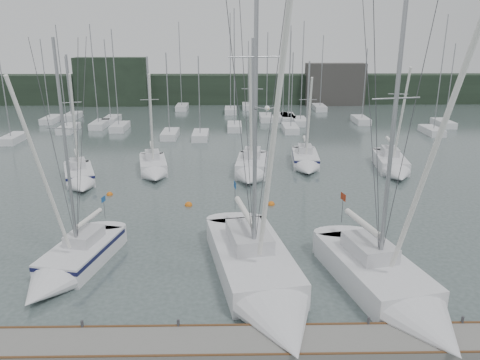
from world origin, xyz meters
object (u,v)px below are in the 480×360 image
(sailboat_near_center, at_px, (264,286))
(sailboat_mid_d, at_px, (306,162))
(sailboat_mid_a, at_px, (80,178))
(sailboat_mid_b, at_px, (154,169))
(buoy_b, at_px, (271,205))
(buoy_c, at_px, (110,195))
(sailboat_mid_c, at_px, (251,170))
(sailboat_mid_e, at_px, (393,167))
(buoy_a, at_px, (188,205))
(sailboat_near_right, at_px, (397,294))
(sailboat_near_left, at_px, (67,266))

(sailboat_near_center, bearing_deg, sailboat_mid_d, 65.75)
(sailboat_mid_a, xyz_separation_m, sailboat_mid_b, (5.70, 2.63, -0.02))
(sailboat_near_center, xyz_separation_m, sailboat_mid_b, (-8.42, 20.24, -0.11))
(sailboat_mid_d, distance_m, buoy_b, 10.58)
(sailboat_mid_a, height_order, buoy_c, sailboat_mid_a)
(sailboat_near_center, xyz_separation_m, sailboat_mid_a, (-14.12, 17.61, -0.09))
(sailboat_near_center, xyz_separation_m, sailboat_mid_c, (0.18, 19.46, -0.00))
(sailboat_near_center, relative_size, buoy_c, 38.28)
(sailboat_near_center, height_order, sailboat_mid_e, sailboat_near_center)
(buoy_a, distance_m, buoy_b, 6.08)
(sailboat_mid_e, distance_m, buoy_a, 19.45)
(buoy_b, xyz_separation_m, buoy_c, (-12.43, 2.38, 0.00))
(sailboat_near_center, relative_size, sailboat_near_right, 1.18)
(buoy_a, bearing_deg, sailboat_near_right, -51.10)
(sailboat_mid_b, relative_size, buoy_c, 22.09)
(sailboat_mid_b, height_order, buoy_b, sailboat_mid_b)
(sailboat_near_center, height_order, sailboat_mid_c, sailboat_near_center)
(buoy_a, xyz_separation_m, buoy_c, (-6.36, 2.44, 0.00))
(sailboat_near_right, xyz_separation_m, buoy_b, (-4.69, 13.40, -0.62))
(sailboat_near_left, bearing_deg, sailboat_mid_c, 71.54)
(sailboat_mid_e, relative_size, buoy_c, 23.38)
(sailboat_near_right, relative_size, buoy_b, 30.16)
(sailboat_near_left, height_order, sailboat_mid_c, sailboat_near_left)
(sailboat_mid_a, height_order, sailboat_mid_b, sailboat_mid_a)
(sailboat_mid_a, xyz_separation_m, buoy_a, (9.44, -5.12, -0.54))
(sailboat_mid_d, height_order, buoy_b, sailboat_mid_d)
(buoy_a, relative_size, buoy_b, 1.07)
(sailboat_mid_d, height_order, buoy_c, sailboat_mid_d)
(sailboat_mid_d, relative_size, sailboat_mid_e, 0.90)
(sailboat_near_left, distance_m, sailboat_mid_a, 15.84)
(sailboat_mid_d, distance_m, buoy_c, 18.06)
(sailboat_near_center, bearing_deg, buoy_a, 100.03)
(sailboat_mid_a, height_order, buoy_b, sailboat_mid_a)
(sailboat_near_right, height_order, buoy_c, sailboat_near_right)
(sailboat_near_center, xyz_separation_m, buoy_b, (1.39, 12.54, -0.63))
(sailboat_near_left, relative_size, buoy_a, 22.72)
(sailboat_near_left, bearing_deg, sailboat_near_right, 1.36)
(buoy_a, bearing_deg, sailboat_mid_a, 151.52)
(buoy_c, bearing_deg, sailboat_near_left, -85.63)
(buoy_c, bearing_deg, sailboat_mid_e, 12.97)
(sailboat_near_center, height_order, buoy_a, sailboat_near_center)
(sailboat_near_right, xyz_separation_m, sailboat_mid_e, (6.96, 21.33, -0.07))
(buoy_c, bearing_deg, sailboat_near_center, -53.51)
(sailboat_mid_a, xyz_separation_m, sailboat_mid_c, (14.30, 1.86, 0.08))
(sailboat_near_right, bearing_deg, buoy_a, 115.95)
(sailboat_mid_a, xyz_separation_m, buoy_b, (15.51, -5.06, -0.54))
(sailboat_near_center, bearing_deg, sailboat_mid_a, 118.19)
(sailboat_mid_b, bearing_deg, sailboat_mid_e, -11.07)
(sailboat_near_center, relative_size, sailboat_mid_a, 1.69)
(sailboat_mid_e, bearing_deg, sailboat_mid_a, -166.74)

